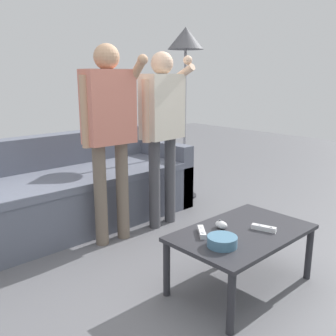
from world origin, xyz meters
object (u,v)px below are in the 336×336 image
Objects in this scene: game_remote_nunchuk at (221,225)px; player_right at (162,120)px; snack_bowl at (222,241)px; floor_lamp at (186,50)px; game_remote_wand_far at (264,228)px; couch at (78,191)px; game_remote_wand_near at (202,232)px; player_center at (109,122)px; coffee_table at (242,238)px.

game_remote_nunchuk is 1.21m from player_right.
floor_lamp is at bearing 50.70° from snack_bowl.
player_right is at bearing 79.17° from game_remote_wand_far.
game_remote_nunchuk is at bearing -111.78° from player_right.
couch is 1.77m from snack_bowl.
game_remote_wand_far is at bearing -100.83° from player_right.
snack_bowl is 0.20m from game_remote_wand_near.
player_center reaches higher than couch.
game_remote_nunchuk is 2.19m from floor_lamp.
coffee_table is 1.33m from player_right.
game_remote_wand_near and game_remote_wand_far have the same top height.
player_center reaches higher than game_remote_wand_near.
couch is at bearing 131.47° from player_right.
floor_lamp is (1.25, -0.14, 1.30)m from couch.
snack_bowl reaches higher than coffee_table.
player_center is (0.06, 1.19, 0.57)m from snack_bowl.
floor_lamp is 12.65× the size of game_remote_wand_near.
floor_lamp is 2.25m from game_remote_wand_far.
game_remote_wand_near is (-1.29, -1.43, -1.19)m from floor_lamp.
player_center is 9.97× the size of game_remote_wand_far.
floor_lamp reaches higher than player_right.
player_center is at bearing 178.45° from player_right.
player_center is 1.39m from game_remote_wand_far.
game_remote_nunchuk is 0.06× the size of player_center.
player_right is at bearing 62.94° from snack_bowl.
coffee_table is 0.15m from game_remote_wand_far.
coffee_table is at bearing -31.71° from game_remote_wand_near.
game_remote_wand_far is at bearing -34.25° from game_remote_wand_near.
player_right is (0.54, -0.01, -0.02)m from player_center.
floor_lamp is 1.47m from player_center.
floor_lamp is at bearing 18.91° from player_center.
couch is at bearing 94.39° from game_remote_nunchuk.
game_remote_nunchuk is at bearing 118.28° from coffee_table.
game_remote_wand_near is at bearing -132.02° from floor_lamp.
game_remote_wand_far is at bearing -39.14° from coffee_table.
couch is 1.40× the size of player_right.
game_remote_wand_far is (0.29, -1.80, 0.11)m from couch.
player_right is at bearing 60.25° from game_remote_wand_near.
player_center reaches higher than game_remote_nunchuk.
game_remote_wand_near is (-0.22, 0.14, 0.06)m from coffee_table.
player_center is at bearing -161.09° from floor_lamp.
game_remote_wand_near is at bearing 78.78° from snack_bowl.
game_remote_wand_near is (-0.16, 0.02, -0.01)m from game_remote_nunchuk.
floor_lamp is (1.33, 1.62, 1.17)m from snack_bowl.
player_right is 10.65× the size of game_remote_wand_near.
game_remote_nunchuk reaches higher than game_remote_wand_far.
snack_bowl is at bearing 174.66° from game_remote_wand_far.
coffee_table is 0.15m from game_remote_nunchuk.
coffee_table is (0.19, -1.72, 0.04)m from couch.
couch is at bearing 173.40° from floor_lamp.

